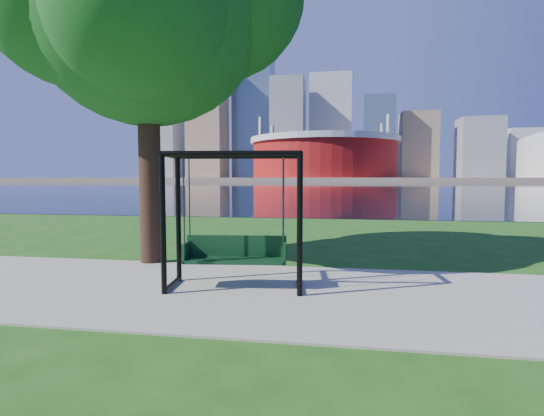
# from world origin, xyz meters

# --- Properties ---
(ground) EXTENTS (900.00, 900.00, 0.00)m
(ground) POSITION_xyz_m (0.00, 0.00, 0.00)
(ground) COLOR #1E5114
(ground) RESTS_ON ground
(path) EXTENTS (120.00, 4.00, 0.03)m
(path) POSITION_xyz_m (0.00, -0.50, 0.01)
(path) COLOR #9E937F
(path) RESTS_ON ground
(river) EXTENTS (900.00, 180.00, 0.02)m
(river) POSITION_xyz_m (0.00, 102.00, 0.01)
(river) COLOR black
(river) RESTS_ON ground
(far_bank) EXTENTS (900.00, 228.00, 2.00)m
(far_bank) POSITION_xyz_m (0.00, 306.00, 1.00)
(far_bank) COLOR #937F60
(far_bank) RESTS_ON ground
(stadium) EXTENTS (83.00, 83.00, 32.00)m
(stadium) POSITION_xyz_m (-10.00, 235.00, 14.23)
(stadium) COLOR maroon
(stadium) RESTS_ON far_bank
(skyline) EXTENTS (392.00, 66.00, 96.50)m
(skyline) POSITION_xyz_m (-4.27, 319.39, 35.89)
(skyline) COLOR gray
(skyline) RESTS_ON far_bank
(swing) EXTENTS (2.30, 1.20, 2.25)m
(swing) POSITION_xyz_m (-0.34, -0.31, 1.09)
(swing) COLOR black
(swing) RESTS_ON ground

